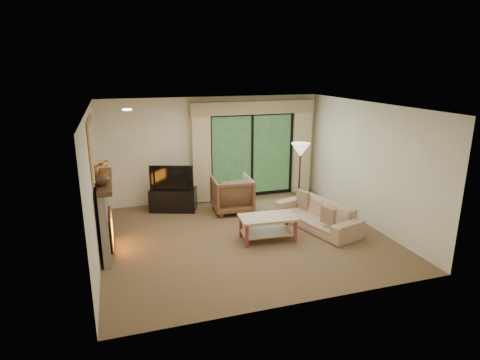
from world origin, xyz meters
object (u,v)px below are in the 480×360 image
object	(u,v)px
media_console	(173,200)
sofa	(317,215)
coffee_table	(268,228)
armchair	(232,194)

from	to	relation	value
media_console	sofa	xyz separation A→B (m)	(2.74, -1.98, 0.02)
coffee_table	armchair	bearing A→B (deg)	100.87
sofa	coffee_table	xyz separation A→B (m)	(-1.23, -0.27, -0.04)
media_console	coffee_table	xyz separation A→B (m)	(1.51, -2.25, -0.02)
media_console	armchair	world-z (taller)	armchair
armchair	coffee_table	size ratio (longest dim) A/B	0.83
sofa	armchair	bearing A→B (deg)	-152.16
media_console	armchair	bearing A→B (deg)	-0.74
sofa	coffee_table	world-z (taller)	sofa
media_console	armchair	distance (m)	1.40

